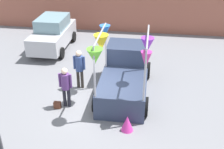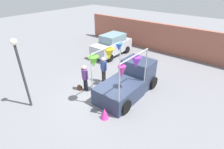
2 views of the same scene
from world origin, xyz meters
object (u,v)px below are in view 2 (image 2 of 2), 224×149
person_customer (85,76)px  folded_kite_bundle_magenta (104,113)px  parked_car (112,45)px  person_vendor (104,67)px  street_lamp (20,65)px  handbag (80,88)px  vendor_truck (129,79)px

person_customer → folded_kite_bundle_magenta: person_customer is taller
parked_car → person_vendor: (2.60, -4.11, 0.15)m
person_vendor → folded_kite_bundle_magenta: bearing=-48.3°
street_lamp → handbag: bearing=71.2°
folded_kite_bundle_magenta → person_vendor: bearing=131.7°
person_vendor → person_customer: bearing=-97.0°
vendor_truck → person_customer: size_ratio=2.38×
person_customer → folded_kite_bundle_magenta: bearing=-24.5°
vendor_truck → parked_car: size_ratio=1.02×
person_customer → handbag: bearing=-150.3°
vendor_truck → folded_kite_bundle_magenta: vendor_truck is taller
parked_car → folded_kite_bundle_magenta: (4.96, -6.77, -0.64)m
street_lamp → folded_kite_bundle_magenta: street_lamp is taller
handbag → vendor_truck: bearing=34.7°
vendor_truck → person_customer: bearing=-144.5°
handbag → street_lamp: (-0.93, -2.75, 2.35)m
parked_car → person_customer: size_ratio=2.33×
street_lamp → folded_kite_bundle_magenta: bearing=25.0°
person_vendor → parked_car: bearing=122.3°
parked_car → folded_kite_bundle_magenta: parked_car is taller
handbag → parked_car: bearing=109.6°
vendor_truck → handbag: bearing=-145.3°
person_customer → person_vendor: 1.50m
handbag → person_vendor: bearing=72.5°
handbag → folded_kite_bundle_magenta: 3.05m
handbag → street_lamp: size_ratio=0.07×
vendor_truck → parked_car: (-4.58, 4.06, 0.07)m
folded_kite_bundle_magenta → person_customer: bearing=155.5°
vendor_truck → handbag: 3.15m
person_vendor → folded_kite_bundle_magenta: size_ratio=3.00×
parked_car → person_vendor: 4.87m
vendor_truck → parked_car: 6.12m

